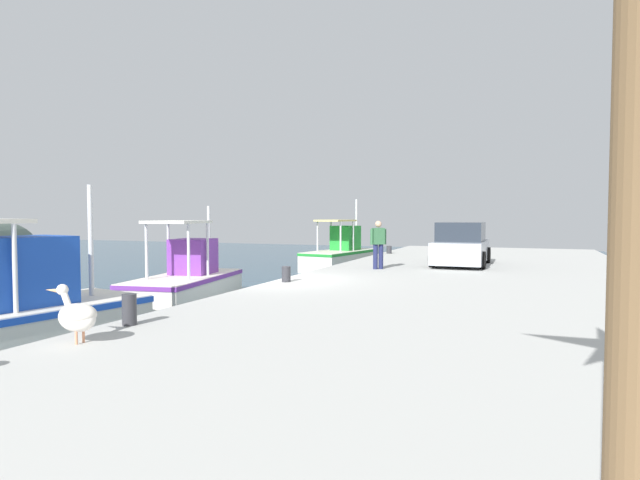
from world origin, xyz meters
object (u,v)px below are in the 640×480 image
fishing_boat_third (341,255)px  mooring_bollard_second (129,310)px  parked_car (461,246)px  pelican (77,315)px  fishing_boat_second (186,281)px  mooring_bollard_fourth (389,250)px  mooring_bollard_third (286,274)px  fisherman_standing (378,243)px

fishing_boat_third → mooring_bollard_second: fishing_boat_third is taller
parked_car → pelican: bearing=165.1°
fishing_boat_second → mooring_bollard_second: (-6.07, -3.35, 0.41)m
pelican → mooring_bollard_fourth: 18.67m
fishing_boat_third → parked_car: (-4.40, -6.21, 0.81)m
mooring_bollard_third → mooring_bollard_fourth: 11.48m
mooring_bollard_second → mooring_bollard_third: (5.97, 0.00, -0.04)m
fishing_boat_third → pelican: bearing=-172.2°
mooring_bollard_third → pelican: bearing=-178.6°
fisherman_standing → mooring_bollard_fourth: size_ratio=4.45×
fishing_boat_second → fishing_boat_third: 11.07m
parked_car → mooring_bollard_second: parked_car is taller
fisherman_standing → mooring_bollard_second: size_ratio=3.19×
mooring_bollard_second → parked_car: bearing=-17.0°
fisherman_standing → mooring_bollard_second: 10.32m
fishing_boat_third → pelican: (-18.31, -2.52, 0.49)m
fishing_boat_third → mooring_bollard_third: (-11.13, -2.34, 0.31)m
fishing_boat_third → mooring_bollard_second: (-17.09, -2.34, 0.35)m
fishing_boat_second → fisherman_standing: bearing=-49.1°
fisherman_standing → mooring_bollard_second: bearing=172.0°
fishing_boat_third → fisherman_standing: fishing_boat_third is taller
fishing_boat_third → parked_car: fishing_boat_third is taller
parked_car → mooring_bollard_second: bearing=163.0°
fishing_boat_third → mooring_bollard_second: bearing=-172.2°
mooring_bollard_third → mooring_bollard_fourth: bearing=0.0°
fishing_boat_second → parked_car: size_ratio=1.17×
fishing_boat_third → parked_car: bearing=-125.3°
fishing_boat_third → pelican: 18.49m
fishing_boat_third → mooring_bollard_fourth: (0.36, -2.34, 0.28)m
fishing_boat_second → mooring_bollard_fourth: 11.86m
fishing_boat_second → mooring_bollard_third: 3.37m
fishing_boat_third → mooring_bollard_second: size_ratio=9.94×
fishing_boat_second → fishing_boat_third: size_ratio=0.94×
fishing_boat_second → mooring_bollard_third: fishing_boat_second is taller
fishing_boat_second → mooring_bollard_third: (-0.10, -3.35, 0.37)m
mooring_bollard_second → fisherman_standing: bearing=-8.0°
fishing_boat_second → pelican: bearing=-154.2°
fishing_boat_third → fisherman_standing: 7.91m
mooring_bollard_second → mooring_bollard_fourth: mooring_bollard_second is taller
fishing_boat_second → parked_car: 9.84m
parked_car → mooring_bollard_fourth: 6.16m
fisherman_standing → parked_car: (2.49, -2.45, -0.18)m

